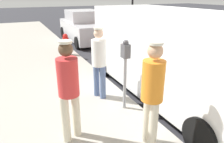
{
  "coord_description": "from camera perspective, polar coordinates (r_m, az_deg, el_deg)",
  "views": [
    {
      "loc": [
        3.34,
        4.18,
        2.53
      ],
      "look_at": [
        1.65,
        0.61,
        1.05
      ],
      "focal_mm": 33.77,
      "sensor_mm": 36.0,
      "label": 1
    }
  ],
  "objects": [
    {
      "name": "parking_meter_near",
      "position": [
        4.31,
        3.61,
        2.23
      ],
      "size": [
        0.14,
        0.18,
        1.52
      ],
      "color": "gray",
      "rests_on": "sidewalk_slab"
    },
    {
      "name": "sidewalk_slab",
      "position": [
        4.85,
        -24.0,
        -11.88
      ],
      "size": [
        5.0,
        32.0,
        0.15
      ],
      "primitive_type": "cube",
      "color": "#9E998E",
      "rests_on": "ground"
    },
    {
      "name": "pedestrian_in_white",
      "position": [
        4.85,
        -3.52,
        3.39
      ],
      "size": [
        0.34,
        0.35,
        1.67
      ],
      "color": "#4C608C",
      "rests_on": "sidewalk_slab"
    },
    {
      "name": "pedestrian_in_orange",
      "position": [
        3.25,
        10.87,
        -4.93
      ],
      "size": [
        0.34,
        0.36,
        1.74
      ],
      "color": "beige",
      "rests_on": "sidewalk_slab"
    },
    {
      "name": "pedestrian_in_red",
      "position": [
        3.44,
        -11.69,
        -3.81
      ],
      "size": [
        0.35,
        0.34,
        1.72
      ],
      "color": "beige",
      "rests_on": "sidewalk_slab"
    },
    {
      "name": "parked_sedan_behind",
      "position": [
        12.02,
        -7.5,
        11.79
      ],
      "size": [
        2.02,
        4.44,
        1.65
      ],
      "color": "#BCBCC1",
      "rests_on": "ground"
    },
    {
      "name": "fire_hydrant",
      "position": [
        8.81,
        -12.37,
        7.14
      ],
      "size": [
        0.24,
        0.24,
        0.86
      ],
      "color": "red",
      "rests_on": "sidewalk_slab"
    },
    {
      "name": "ground_plane",
      "position": [
        5.92,
        12.06,
        -5.28
      ],
      "size": [
        80.0,
        80.0,
        0.0
      ],
      "primitive_type": "plane",
      "color": "#2D2D33"
    },
    {
      "name": "parked_van",
      "position": [
        5.46,
        15.57,
        5.15
      ],
      "size": [
        2.13,
        5.21,
        2.15
      ],
      "color": "white",
      "rests_on": "ground"
    }
  ]
}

